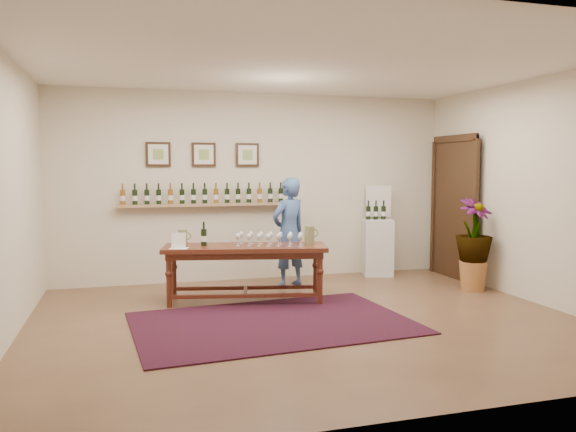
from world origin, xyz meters
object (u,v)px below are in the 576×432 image
object	(u,v)px
tasting_table	(245,254)
display_pedestal	(378,247)
potted_plant	(474,244)
person	(289,232)

from	to	relation	value
tasting_table	display_pedestal	xyz separation A→B (m)	(2.36, 1.16, -0.17)
tasting_table	potted_plant	world-z (taller)	potted_plant
potted_plant	display_pedestal	bearing A→B (deg)	119.87
display_pedestal	person	distance (m)	1.67
tasting_table	potted_plant	size ratio (longest dim) A/B	1.92
tasting_table	potted_plant	bearing A→B (deg)	8.05
tasting_table	display_pedestal	distance (m)	2.64
tasting_table	display_pedestal	size ratio (longest dim) A/B	2.40
display_pedestal	potted_plant	bearing A→B (deg)	-60.13
tasting_table	person	bearing A→B (deg)	55.07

